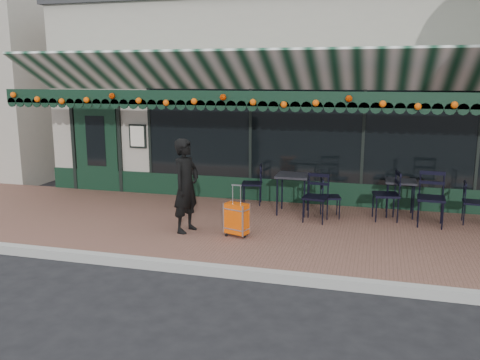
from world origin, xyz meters
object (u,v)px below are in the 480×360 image
(chair_a_right, at_px, (474,203))
(chair_b_right, at_px, (330,197))
(cafe_table_a, at_px, (401,184))
(cafe_table_b, at_px, (293,178))
(woman, at_px, (186,186))
(chair_b_left, at_px, (252,184))
(chair_a_left, at_px, (386,195))
(chair_b_front, at_px, (316,198))
(chair_a_front, at_px, (431,199))
(suitcase, at_px, (237,219))

(chair_a_right, height_order, chair_b_right, chair_a_right)
(cafe_table_a, distance_m, cafe_table_b, 2.11)
(woman, bearing_deg, chair_b_left, -1.70)
(cafe_table_a, distance_m, chair_a_left, 0.51)
(chair_a_right, xyz_separation_m, chair_b_front, (-2.87, -0.60, 0.05))
(woman, distance_m, chair_b_left, 2.35)
(chair_a_left, bearing_deg, chair_b_left, -110.65)
(woman, height_order, chair_b_right, woman)
(cafe_table_a, xyz_separation_m, chair_b_left, (-3.05, 0.14, -0.20))
(chair_a_front, height_order, chair_b_front, chair_a_front)
(suitcase, relative_size, cafe_table_a, 1.26)
(cafe_table_a, height_order, chair_a_left, chair_a_left)
(chair_a_front, bearing_deg, chair_b_front, -169.16)
(chair_b_right, bearing_deg, chair_b_left, 57.58)
(chair_b_right, bearing_deg, chair_a_right, -97.87)
(cafe_table_b, height_order, chair_b_right, cafe_table_b)
(cafe_table_b, bearing_deg, chair_a_front, -4.52)
(cafe_table_a, height_order, chair_b_right, chair_b_right)
(suitcase, xyz_separation_m, chair_b_right, (1.44, 1.64, 0.09))
(chair_b_front, bearing_deg, woman, -142.52)
(suitcase, relative_size, chair_a_left, 0.93)
(cafe_table_a, height_order, cafe_table_b, cafe_table_b)
(chair_a_right, bearing_deg, woman, 114.20)
(suitcase, xyz_separation_m, chair_a_front, (3.28, 1.54, 0.20))
(chair_a_front, distance_m, chair_b_right, 1.85)
(suitcase, height_order, chair_a_right, suitcase)
(cafe_table_a, relative_size, cafe_table_b, 0.90)
(chair_a_front, bearing_deg, chair_a_right, 26.51)
(woman, distance_m, suitcase, 1.07)
(cafe_table_a, bearing_deg, cafe_table_b, -169.75)
(suitcase, height_order, chair_b_front, chair_b_front)
(suitcase, bearing_deg, cafe_table_a, 55.99)
(cafe_table_a, distance_m, chair_b_right, 1.42)
(chair_a_left, xyz_separation_m, chair_a_front, (0.80, -0.18, 0.02))
(woman, relative_size, chair_b_left, 1.89)
(cafe_table_a, relative_size, chair_a_right, 0.88)
(chair_b_left, bearing_deg, chair_a_right, 75.23)
(suitcase, distance_m, chair_b_front, 1.75)
(woman, distance_m, cafe_table_b, 2.35)
(cafe_table_a, relative_size, chair_b_front, 0.78)
(cafe_table_b, distance_m, chair_b_front, 0.74)
(chair_b_left, xyz_separation_m, chair_b_front, (1.49, -0.99, 0.02))
(woman, relative_size, chair_a_left, 1.71)
(chair_a_front, bearing_deg, cafe_table_a, 135.45)
(chair_a_right, distance_m, chair_b_right, 2.64)
(suitcase, bearing_deg, chair_b_left, 115.74)
(cafe_table_a, xyz_separation_m, chair_a_left, (-0.28, -0.40, -0.16))
(woman, bearing_deg, chair_b_front, -45.42)
(suitcase, distance_m, chair_b_left, 2.28)
(chair_b_front, bearing_deg, chair_a_right, 19.20)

